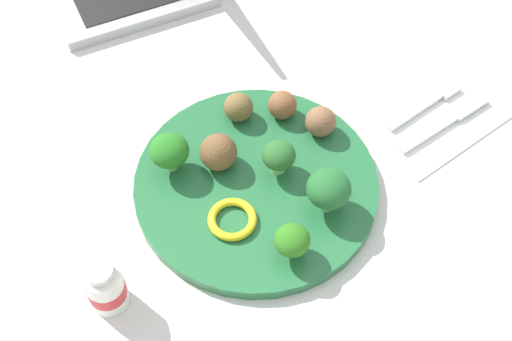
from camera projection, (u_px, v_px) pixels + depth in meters
The scene contains 15 objects.
ground_plane at pixel (256, 188), 0.76m from camera, with size 4.00×4.00×0.00m, color silver.
plate at pixel (256, 185), 0.76m from camera, with size 0.28×0.28×0.02m, color #236638.
broccoli_floret_far_rim at pixel (277, 154), 0.74m from camera, with size 0.04×0.04×0.04m.
broccoli_floret_center at pixel (329, 189), 0.71m from camera, with size 0.05×0.05×0.05m.
broccoli_floret_back_left at pixel (169, 151), 0.74m from camera, with size 0.04×0.04×0.05m.
broccoli_floret_mid_right at pixel (292, 241), 0.68m from camera, with size 0.04×0.04×0.04m.
meatball_mid_left at pixel (238, 107), 0.79m from camera, with size 0.04×0.04×0.04m, color brown.
meatball_front_left at pixel (321, 121), 0.78m from camera, with size 0.04×0.04×0.04m, color brown.
meatball_back_left at pixel (218, 152), 0.75m from camera, with size 0.04×0.04×0.04m, color brown.
meatball_far_rim at pixel (282, 105), 0.79m from camera, with size 0.04×0.04×0.04m, color brown.
pepper_ring_mid_left at pixel (232, 219), 0.72m from camera, with size 0.05×0.05×0.01m, color yellow.
napkin at pixel (432, 116), 0.82m from camera, with size 0.17×0.12×0.01m, color white.
fork at pixel (427, 102), 0.83m from camera, with size 0.12×0.03×0.01m.
knife at pixel (448, 120), 0.81m from camera, with size 0.15×0.03×0.01m.
yogurt_bottle at pixel (106, 287), 0.66m from camera, with size 0.04×0.04×0.07m.
Camera 1 is at (-0.22, -0.36, 0.64)m, focal length 46.24 mm.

